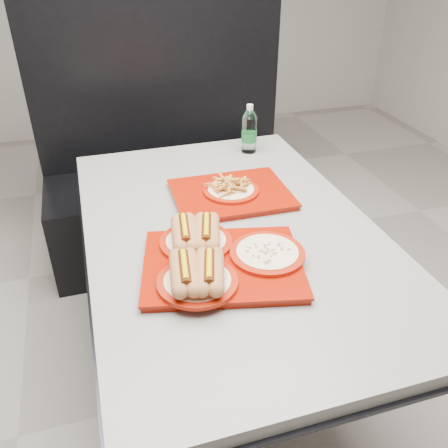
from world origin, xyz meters
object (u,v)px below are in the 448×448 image
object	(u,v)px
diner_table	(230,268)
booth_bench	(169,178)
tray_far	(231,192)
tray_near	(216,258)
water_bottle	(249,132)

from	to	relation	value
diner_table	booth_bench	bearing A→B (deg)	90.00
diner_table	tray_far	distance (m)	0.27
booth_bench	tray_near	xyz separation A→B (m)	(-0.11, -1.29, 0.38)
diner_table	tray_near	size ratio (longest dim) A/B	2.83
diner_table	booth_bench	xyz separation A→B (m)	(0.00, 1.09, -0.18)
diner_table	tray_far	size ratio (longest dim) A/B	3.48
diner_table	water_bottle	size ratio (longest dim) A/B	6.98
tray_near	water_bottle	world-z (taller)	water_bottle
tray_near	booth_bench	bearing A→B (deg)	85.31
diner_table	booth_bench	distance (m)	1.11
booth_bench	water_bottle	distance (m)	0.74
tray_near	tray_far	bearing A→B (deg)	66.54
booth_bench	tray_near	size ratio (longest dim) A/B	2.69
diner_table	water_bottle	xyz separation A→B (m)	(0.26, 0.55, 0.25)
diner_table	water_bottle	distance (m)	0.66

